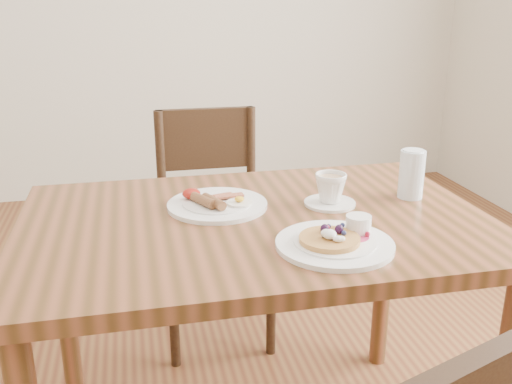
{
  "coord_description": "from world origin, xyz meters",
  "views": [
    {
      "loc": [
        -0.3,
        -1.33,
        1.29
      ],
      "look_at": [
        0.0,
        0.0,
        0.82
      ],
      "focal_mm": 40.0,
      "sensor_mm": 36.0,
      "label": 1
    }
  ],
  "objects_px": {
    "breakfast_plate": "(216,203)",
    "teacup_saucer": "(330,191)",
    "dining_table": "(256,253)",
    "chair_far": "(212,214)",
    "water_glass": "(412,174)",
    "pancake_plate": "(336,240)"
  },
  "relations": [
    {
      "from": "breakfast_plate",
      "to": "teacup_saucer",
      "type": "distance_m",
      "value": 0.31
    },
    {
      "from": "dining_table",
      "to": "chair_far",
      "type": "xyz_separation_m",
      "value": [
        -0.01,
        0.71,
        -0.16
      ]
    },
    {
      "from": "dining_table",
      "to": "water_glass",
      "type": "distance_m",
      "value": 0.49
    },
    {
      "from": "chair_far",
      "to": "pancake_plate",
      "type": "bearing_deg",
      "value": 99.91
    },
    {
      "from": "chair_far",
      "to": "pancake_plate",
      "type": "distance_m",
      "value": 0.97
    },
    {
      "from": "water_glass",
      "to": "breakfast_plate",
      "type": "bearing_deg",
      "value": 175.96
    },
    {
      "from": "teacup_saucer",
      "to": "water_glass",
      "type": "distance_m",
      "value": 0.24
    },
    {
      "from": "teacup_saucer",
      "to": "water_glass",
      "type": "bearing_deg",
      "value": 1.88
    },
    {
      "from": "breakfast_plate",
      "to": "water_glass",
      "type": "relative_size",
      "value": 1.99
    },
    {
      "from": "water_glass",
      "to": "teacup_saucer",
      "type": "bearing_deg",
      "value": -178.12
    },
    {
      "from": "dining_table",
      "to": "chair_far",
      "type": "height_order",
      "value": "chair_far"
    },
    {
      "from": "dining_table",
      "to": "teacup_saucer",
      "type": "bearing_deg",
      "value": 13.51
    },
    {
      "from": "pancake_plate",
      "to": "water_glass",
      "type": "relative_size",
      "value": 1.99
    },
    {
      "from": "breakfast_plate",
      "to": "water_glass",
      "type": "xyz_separation_m",
      "value": [
        0.55,
        -0.04,
        0.06
      ]
    },
    {
      "from": "teacup_saucer",
      "to": "water_glass",
      "type": "height_order",
      "value": "water_glass"
    },
    {
      "from": "breakfast_plate",
      "to": "teacup_saucer",
      "type": "bearing_deg",
      "value": -8.64
    },
    {
      "from": "water_glass",
      "to": "chair_far",
      "type": "bearing_deg",
      "value": 126.12
    },
    {
      "from": "dining_table",
      "to": "pancake_plate",
      "type": "distance_m",
      "value": 0.28
    },
    {
      "from": "dining_table",
      "to": "pancake_plate",
      "type": "height_order",
      "value": "pancake_plate"
    },
    {
      "from": "pancake_plate",
      "to": "dining_table",
      "type": "bearing_deg",
      "value": 123.51
    },
    {
      "from": "dining_table",
      "to": "water_glass",
      "type": "xyz_separation_m",
      "value": [
        0.46,
        0.06,
        0.17
      ]
    },
    {
      "from": "chair_far",
      "to": "water_glass",
      "type": "height_order",
      "value": "water_glass"
    }
  ]
}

